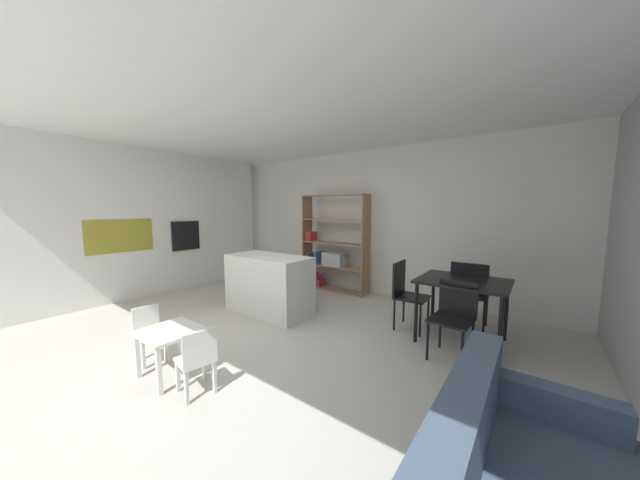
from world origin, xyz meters
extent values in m
plane|color=beige|center=(0.00, 0.00, 0.00)|extent=(10.08, 10.08, 0.00)
cube|color=white|center=(0.00, 0.00, 2.81)|extent=(7.32, 5.46, 0.06)
cube|color=silver|center=(0.00, 2.70, 1.39)|extent=(7.32, 0.06, 2.78)
cube|color=white|center=(-3.29, 0.00, 1.39)|extent=(0.63, 4.91, 2.78)
cube|color=#9E932D|center=(-2.97, -0.51, 1.18)|extent=(0.01, 1.05, 0.58)
cube|color=black|center=(-2.95, 0.67, 1.10)|extent=(0.04, 0.57, 0.60)
cylinder|color=#B7BABC|center=(-2.99, 0.67, 1.34)|extent=(0.02, 0.46, 0.02)
cube|color=white|center=(-0.48, 0.66, 0.46)|extent=(1.38, 0.66, 0.91)
cube|color=#997551|center=(-1.09, 2.37, 0.96)|extent=(0.02, 0.33, 1.93)
cube|color=#997551|center=(0.33, 2.37, 0.96)|extent=(0.02, 0.33, 1.93)
cube|color=#997551|center=(-0.38, 2.37, 1.91)|extent=(1.44, 0.33, 0.02)
cube|color=#997551|center=(-0.38, 2.37, 0.01)|extent=(1.44, 0.33, 0.02)
cube|color=#997551|center=(-0.38, 2.37, 0.49)|extent=(1.40, 0.33, 0.02)
cube|color=#997551|center=(-0.38, 2.37, 0.96)|extent=(1.40, 0.33, 0.02)
cube|color=#997551|center=(-0.38, 2.37, 1.43)|extent=(1.40, 0.33, 0.02)
cube|color=red|center=(-0.89, 2.37, 0.15)|extent=(0.06, 0.27, 0.26)
cube|color=orange|center=(-0.83, 2.37, 0.11)|extent=(0.04, 0.27, 0.17)
cube|color=#8E4793|center=(-0.77, 2.37, 0.14)|extent=(0.04, 0.27, 0.24)
cube|color=red|center=(-0.70, 2.37, 0.10)|extent=(0.05, 0.27, 0.15)
cube|color=#8E4793|center=(-0.99, 2.37, 0.61)|extent=(0.04, 0.27, 0.21)
cube|color=#38383D|center=(-0.92, 2.37, 0.59)|extent=(0.05, 0.27, 0.17)
cube|color=#338E4C|center=(-0.85, 2.37, 0.58)|extent=(0.04, 0.27, 0.14)
cube|color=#2D6BAD|center=(-0.78, 2.37, 0.63)|extent=(0.04, 0.27, 0.25)
cube|color=red|center=(-1.00, 2.37, 1.07)|extent=(0.05, 0.27, 0.19)
cube|color=red|center=(-0.94, 2.37, 1.07)|extent=(0.05, 0.27, 0.19)
cube|color=#B7BABC|center=(-0.38, 2.37, 0.63)|extent=(0.44, 0.29, 0.26)
cube|color=white|center=(0.06, -1.16, 0.46)|extent=(0.53, 0.52, 0.03)
cube|color=white|center=(-0.17, -1.38, 0.22)|extent=(0.04, 0.04, 0.45)
cube|color=white|center=(0.28, -1.38, 0.22)|extent=(0.04, 0.04, 0.45)
cube|color=white|center=(-0.17, -0.94, 0.22)|extent=(0.04, 0.04, 0.45)
cube|color=white|center=(0.28, -0.94, 0.22)|extent=(0.04, 0.04, 0.45)
cube|color=silver|center=(0.50, -1.16, 0.31)|extent=(0.34, 0.34, 0.02)
cube|color=silver|center=(0.63, -1.19, 0.47)|extent=(0.08, 0.29, 0.30)
cube|color=silver|center=(0.41, -1.02, 0.15)|extent=(0.03, 0.03, 0.30)
cube|color=silver|center=(0.36, -1.26, 0.15)|extent=(0.03, 0.03, 0.30)
cube|color=silver|center=(0.64, -1.07, 0.15)|extent=(0.03, 0.03, 0.30)
cube|color=silver|center=(0.60, -1.30, 0.15)|extent=(0.03, 0.03, 0.30)
cube|color=white|center=(-0.39, -1.16, 0.29)|extent=(0.29, 0.29, 0.02)
cube|color=white|center=(-0.51, -1.15, 0.45)|extent=(0.05, 0.27, 0.29)
cube|color=white|center=(-0.29, -1.28, 0.14)|extent=(0.03, 0.03, 0.28)
cube|color=white|center=(-0.27, -1.06, 0.14)|extent=(0.03, 0.03, 0.28)
cube|color=white|center=(-0.51, -1.26, 0.14)|extent=(0.03, 0.03, 0.28)
cube|color=white|center=(-0.48, -1.04, 0.14)|extent=(0.03, 0.03, 0.28)
cube|color=black|center=(2.19, 1.38, 0.77)|extent=(1.01, 0.84, 0.03)
cylinder|color=black|center=(1.75, 1.02, 0.38)|extent=(0.04, 0.04, 0.75)
cylinder|color=black|center=(2.63, 1.02, 0.38)|extent=(0.04, 0.04, 0.75)
cylinder|color=black|center=(1.75, 1.74, 0.38)|extent=(0.04, 0.04, 0.75)
cylinder|color=black|center=(2.63, 1.74, 0.38)|extent=(0.04, 0.04, 0.75)
cube|color=black|center=(2.19, 0.84, 0.44)|extent=(0.45, 0.48, 0.03)
cube|color=black|center=(2.21, 1.05, 0.65)|extent=(0.41, 0.06, 0.38)
cylinder|color=black|center=(2.00, 0.66, 0.22)|extent=(0.03, 0.03, 0.43)
cylinder|color=black|center=(2.35, 0.64, 0.22)|extent=(0.03, 0.03, 0.43)
cylinder|color=black|center=(2.03, 1.05, 0.22)|extent=(0.03, 0.03, 0.43)
cylinder|color=black|center=(2.38, 1.02, 0.22)|extent=(0.03, 0.03, 0.43)
cube|color=black|center=(1.57, 1.38, 0.45)|extent=(0.42, 0.44, 0.03)
cube|color=black|center=(1.38, 1.38, 0.69)|extent=(0.04, 0.43, 0.46)
cylinder|color=black|center=(1.74, 1.20, 0.22)|extent=(0.03, 0.03, 0.43)
cylinder|color=black|center=(1.74, 1.57, 0.22)|extent=(0.03, 0.03, 0.43)
cylinder|color=black|center=(1.40, 1.20, 0.22)|extent=(0.03, 0.03, 0.43)
cylinder|color=black|center=(1.39, 1.56, 0.22)|extent=(0.03, 0.03, 0.43)
cube|color=black|center=(2.19, 1.92, 0.47)|extent=(0.47, 0.46, 0.03)
cube|color=black|center=(2.20, 1.72, 0.71)|extent=(0.46, 0.05, 0.46)
cylinder|color=black|center=(2.38, 2.12, 0.23)|extent=(0.03, 0.03, 0.46)
cylinder|color=black|center=(1.98, 2.10, 0.23)|extent=(0.03, 0.03, 0.46)
cylinder|color=black|center=(2.40, 1.74, 0.23)|extent=(0.03, 0.03, 0.46)
cylinder|color=black|center=(2.00, 1.72, 0.23)|extent=(0.03, 0.03, 0.46)
cube|color=#475B75|center=(2.66, -1.27, 0.61)|extent=(0.18, 1.99, 0.41)
cube|color=#475B75|center=(3.03, -0.35, 0.50)|extent=(0.65, 0.14, 0.20)
camera|label=1|loc=(2.88, -2.47, 1.65)|focal=16.34mm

